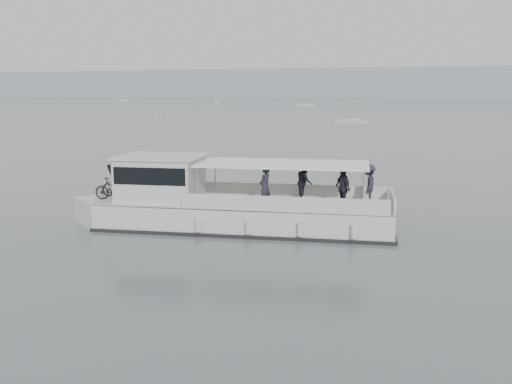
% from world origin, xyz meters
% --- Properties ---
extents(ground, '(1400.00, 1400.00, 0.00)m').
position_xyz_m(ground, '(0.00, 0.00, 0.00)').
color(ground, '#566165').
rests_on(ground, ground).
extents(headland, '(1400.00, 90.00, 28.00)m').
position_xyz_m(headland, '(0.00, 560.00, 14.00)').
color(headland, '#939EA8').
rests_on(headland, ground).
extents(tour_boat, '(14.02, 4.99, 5.83)m').
position_xyz_m(tour_boat, '(-5.36, 0.27, 0.96)').
color(tour_boat, silver).
rests_on(tour_boat, ground).
extents(moored_fleet, '(403.07, 355.95, 9.45)m').
position_xyz_m(moored_fleet, '(-3.47, 209.18, 0.36)').
color(moored_fleet, silver).
rests_on(moored_fleet, ground).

